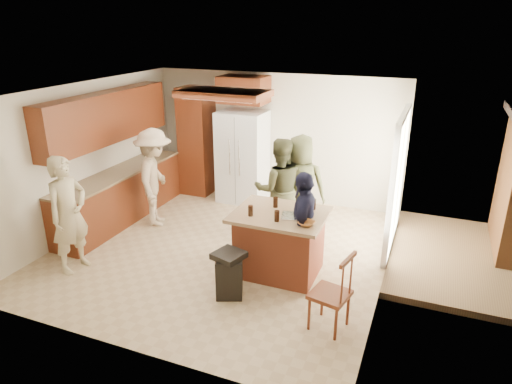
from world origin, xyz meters
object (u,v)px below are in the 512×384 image
at_px(person_counter, 155,178).
at_px(trash_bin, 229,274).
at_px(spindle_chair, 331,295).
at_px(person_side_right, 303,225).
at_px(person_behind_left, 279,190).
at_px(refrigerator, 243,157).
at_px(kitchen_island, 279,242).
at_px(person_front_left, 69,215).
at_px(person_behind_right, 300,186).

bearing_deg(person_counter, trash_bin, -149.98).
bearing_deg(spindle_chair, person_side_right, 122.09).
relative_size(person_behind_left, trash_bin, 2.72).
xyz_separation_m(refrigerator, kitchen_island, (1.61, -2.42, -0.43)).
relative_size(person_counter, kitchen_island, 1.35).
height_order(person_front_left, spindle_chair, person_front_left).
bearing_deg(trash_bin, person_counter, 143.56).
xyz_separation_m(person_front_left, spindle_chair, (3.79, 0.02, -0.41)).
bearing_deg(person_side_right, refrigerator, -147.58).
height_order(person_behind_right, person_counter, same).
bearing_deg(person_behind_left, kitchen_island, 86.70).
relative_size(person_front_left, trash_bin, 2.73).
height_order(refrigerator, kitchen_island, refrigerator).
bearing_deg(person_behind_left, person_front_left, 17.77).
distance_m(person_front_left, trash_bin, 2.46).
relative_size(person_behind_left, person_behind_right, 0.99).
relative_size(person_behind_right, trash_bin, 2.75).
distance_m(person_front_left, spindle_chair, 3.81).
relative_size(person_counter, refrigerator, 0.96).
relative_size(person_side_right, spindle_chair, 1.56).
height_order(person_behind_right, kitchen_island, person_behind_right).
bearing_deg(spindle_chair, person_counter, 153.41).
relative_size(person_side_right, person_counter, 0.90).
relative_size(person_front_left, person_behind_left, 1.01).
relative_size(person_behind_left, refrigerator, 0.95).
height_order(kitchen_island, trash_bin, kitchen_island).
height_order(refrigerator, spindle_chair, refrigerator).
bearing_deg(kitchen_island, person_side_right, 11.04).
distance_m(person_behind_left, person_side_right, 1.22).
xyz_separation_m(person_front_left, person_side_right, (3.13, 1.08, -0.08)).
bearing_deg(refrigerator, person_front_left, -109.18).
height_order(person_side_right, spindle_chair, person_side_right).
bearing_deg(kitchen_island, trash_bin, -117.36).
bearing_deg(person_counter, person_side_right, -127.63).
bearing_deg(person_front_left, refrigerator, -12.62).
bearing_deg(spindle_chair, refrigerator, 127.32).
distance_m(person_behind_left, trash_bin, 1.94).
height_order(kitchen_island, spindle_chair, spindle_chair).
xyz_separation_m(refrigerator, spindle_chair, (2.60, -3.41, -0.45)).
height_order(person_behind_right, trash_bin, person_behind_right).
bearing_deg(trash_bin, spindle_chair, -7.61).
height_order(person_behind_right, refrigerator, refrigerator).
relative_size(person_behind_left, person_side_right, 1.10).
bearing_deg(person_counter, kitchen_island, -130.59).
relative_size(person_front_left, spindle_chair, 1.73).
distance_m(person_side_right, spindle_chair, 1.28).
bearing_deg(refrigerator, spindle_chair, -52.68).
distance_m(person_behind_left, person_counter, 2.22).
bearing_deg(person_counter, person_behind_right, -101.82).
bearing_deg(person_behind_left, spindle_chair, 100.71).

